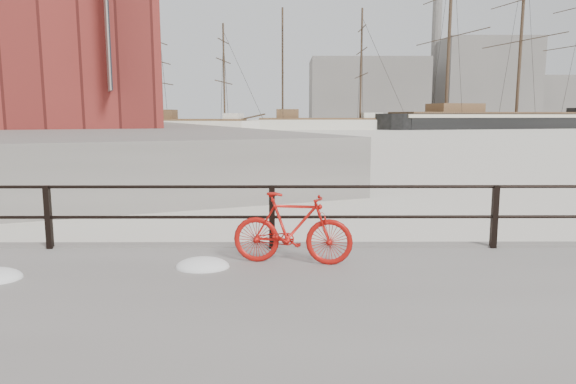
% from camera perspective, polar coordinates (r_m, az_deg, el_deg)
% --- Properties ---
extents(ground, '(400.00, 400.00, 0.00)m').
position_cam_1_polar(ground, '(9.02, 21.31, -7.70)').
color(ground, white).
rests_on(ground, ground).
extents(far_quay, '(78.44, 148.07, 1.80)m').
position_cam_1_polar(far_quay, '(88.07, -25.16, 6.72)').
color(far_quay, gray).
rests_on(far_quay, ground).
extents(guardrail, '(28.00, 0.10, 1.00)m').
position_cam_1_polar(guardrail, '(8.69, 21.97, -2.57)').
color(guardrail, black).
rests_on(guardrail, promenade).
extents(bicycle, '(1.70, 0.50, 1.02)m').
position_cam_1_polar(bicycle, '(7.21, 0.50, -4.06)').
color(bicycle, '#B5110C').
rests_on(bicycle, promenade).
extents(barque_black, '(70.57, 39.88, 37.47)m').
position_cam_1_polar(barque_black, '(106.78, 23.93, 6.49)').
color(barque_black, black).
rests_on(barque_black, ground).
extents(schooner_mid, '(30.10, 13.34, 21.35)m').
position_cam_1_polar(schooner_mid, '(90.46, 3.73, 6.96)').
color(schooner_mid, beige).
rests_on(schooner_mid, ground).
extents(schooner_left, '(24.31, 13.68, 17.63)m').
position_cam_1_polar(schooner_left, '(85.81, -10.42, 6.75)').
color(schooner_left, beige).
rests_on(schooner_left, ground).
extents(workboat_far, '(11.49, 4.46, 7.00)m').
position_cam_1_polar(workboat_far, '(56.13, -24.43, 5.28)').
color(workboat_far, black).
rests_on(workboat_far, ground).
extents(apartment_cream, '(24.16, 21.40, 21.20)m').
position_cam_1_polar(apartment_cream, '(78.83, -27.54, 14.85)').
color(apartment_cream, beige).
rests_on(apartment_cream, far_quay).
extents(apartment_grey, '(26.02, 22.15, 23.20)m').
position_cam_1_polar(apartment_grey, '(100.74, -26.48, 13.90)').
color(apartment_grey, '#9F9F9A').
rests_on(apartment_grey, far_quay).
extents(apartment_brick, '(27.87, 22.90, 21.20)m').
position_cam_1_polar(apartment_brick, '(123.51, -25.71, 12.32)').
color(apartment_brick, brown).
rests_on(apartment_brick, far_quay).
extents(industrial_west, '(32.00, 18.00, 18.00)m').
position_cam_1_polar(industrial_west, '(150.00, 8.75, 10.93)').
color(industrial_west, gray).
rests_on(industrial_west, ground).
extents(industrial_mid, '(26.00, 20.00, 24.00)m').
position_cam_1_polar(industrial_mid, '(164.05, 20.89, 11.31)').
color(industrial_mid, gray).
rests_on(industrial_mid, ground).
extents(industrial_east, '(20.00, 16.00, 14.00)m').
position_cam_1_polar(industrial_east, '(177.78, 27.23, 9.06)').
color(industrial_east, gray).
rests_on(industrial_east, ground).
extents(smokestack, '(2.80, 2.80, 44.00)m').
position_cam_1_polar(smokestack, '(165.56, 16.10, 14.98)').
color(smokestack, gray).
rests_on(smokestack, ground).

